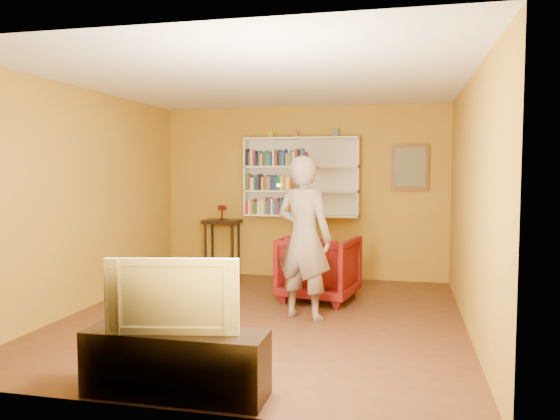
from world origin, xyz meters
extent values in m
cube|color=#4A2A18|center=(0.00, 0.00, -0.06)|extent=(5.30, 5.80, 0.12)
cube|color=#A5791E|center=(0.00, 2.52, 1.35)|extent=(5.30, 0.04, 2.70)
cube|color=#A5791E|center=(0.00, -2.52, 1.35)|extent=(5.30, 0.04, 2.70)
cube|color=#A5791E|center=(-2.27, 0.00, 1.35)|extent=(0.04, 5.80, 2.70)
cube|color=#A5791E|center=(2.27, 0.00, 1.35)|extent=(0.04, 5.80, 2.70)
cube|color=white|center=(0.00, 0.00, 2.73)|extent=(5.30, 5.80, 0.06)
cube|color=white|center=(0.00, 2.48, 1.60)|extent=(1.80, 0.03, 1.20)
cube|color=white|center=(-0.89, 2.35, 1.60)|extent=(0.03, 0.28, 1.20)
cube|color=white|center=(0.89, 2.35, 1.60)|extent=(0.03, 0.28, 1.20)
cube|color=white|center=(0.00, 2.35, 1.00)|extent=(1.80, 0.28, 0.03)
cube|color=white|center=(0.00, 2.35, 1.38)|extent=(1.80, 0.28, 0.03)
cube|color=white|center=(0.00, 2.35, 1.76)|extent=(1.80, 0.28, 0.03)
cube|color=white|center=(0.00, 2.35, 2.20)|extent=(1.80, 0.28, 0.03)
cube|color=#B61C33|center=(-0.84, 2.29, 1.12)|extent=(0.04, 0.14, 0.20)
cube|color=white|center=(-0.81, 2.29, 1.13)|extent=(0.03, 0.14, 0.22)
cube|color=#A98121|center=(-0.77, 2.29, 1.12)|extent=(0.04, 0.14, 0.21)
cube|color=maroon|center=(-0.74, 2.31, 1.13)|extent=(0.02, 0.18, 0.24)
cube|color=#19732C|center=(-0.70, 2.31, 1.11)|extent=(0.04, 0.18, 0.19)
cube|color=white|center=(-0.66, 2.31, 1.11)|extent=(0.04, 0.18, 0.20)
cube|color=yellow|center=(-0.63, 2.30, 1.11)|extent=(0.02, 0.15, 0.19)
cube|color=white|center=(-0.59, 2.31, 1.13)|extent=(0.04, 0.18, 0.23)
cube|color=#A98121|center=(-0.56, 2.30, 1.14)|extent=(0.03, 0.16, 0.26)
cube|color=#207378|center=(-0.52, 2.31, 1.12)|extent=(0.03, 0.19, 0.21)
cube|color=#502164|center=(-0.48, 2.31, 1.15)|extent=(0.03, 0.18, 0.26)
cube|color=white|center=(-0.44, 2.30, 1.14)|extent=(0.03, 0.16, 0.25)
cube|color=#207378|center=(-0.40, 2.30, 1.12)|extent=(0.04, 0.17, 0.21)
cube|color=#B61C33|center=(-0.36, 2.30, 1.14)|extent=(0.03, 0.16, 0.26)
cube|color=navy|center=(-0.33, 2.31, 1.12)|extent=(0.03, 0.18, 0.21)
cube|color=#19732C|center=(-0.30, 2.30, 1.14)|extent=(0.02, 0.16, 0.26)
cube|color=navy|center=(-0.27, 2.31, 1.13)|extent=(0.02, 0.17, 0.24)
cube|color=#B61C33|center=(-0.24, 2.31, 1.13)|extent=(0.04, 0.17, 0.23)
cube|color=#A98121|center=(-0.20, 2.30, 1.12)|extent=(0.04, 0.16, 0.21)
cube|color=#19732C|center=(-0.84, 2.30, 1.52)|extent=(0.04, 0.16, 0.26)
cube|color=#B61C33|center=(-0.80, 2.31, 1.51)|extent=(0.03, 0.19, 0.24)
cube|color=white|center=(-0.76, 2.29, 1.49)|extent=(0.04, 0.15, 0.20)
cube|color=#19732C|center=(-0.72, 2.30, 1.51)|extent=(0.03, 0.17, 0.23)
cube|color=navy|center=(-0.68, 2.31, 1.51)|extent=(0.04, 0.19, 0.24)
cube|color=black|center=(-0.64, 2.30, 1.52)|extent=(0.04, 0.17, 0.25)
cube|color=yellow|center=(-0.59, 2.31, 1.50)|extent=(0.03, 0.17, 0.21)
cube|color=#B61C33|center=(-0.56, 2.30, 1.50)|extent=(0.03, 0.17, 0.22)
cube|color=#207378|center=(-0.53, 2.30, 1.51)|extent=(0.03, 0.17, 0.24)
cube|color=#A98121|center=(-0.49, 2.30, 1.50)|extent=(0.04, 0.16, 0.21)
cube|color=navy|center=(-0.45, 2.30, 1.51)|extent=(0.03, 0.15, 0.24)
cube|color=navy|center=(-0.41, 2.30, 1.51)|extent=(0.04, 0.15, 0.24)
cube|color=#19732C|center=(-0.37, 2.30, 1.50)|extent=(0.04, 0.16, 0.21)
cube|color=#207378|center=(-0.32, 2.31, 1.51)|extent=(0.03, 0.18, 0.24)
cube|color=yellow|center=(-0.28, 2.31, 1.51)|extent=(0.04, 0.18, 0.23)
cube|color=#A98121|center=(-0.23, 2.29, 1.51)|extent=(0.04, 0.15, 0.23)
cube|color=white|center=(-0.20, 2.30, 1.50)|extent=(0.03, 0.15, 0.21)
cube|color=yellow|center=(-0.17, 2.31, 1.51)|extent=(0.03, 0.18, 0.23)
cube|color=maroon|center=(-0.12, 2.30, 1.50)|extent=(0.04, 0.15, 0.21)
cube|color=maroon|center=(-0.08, 2.30, 1.53)|extent=(0.03, 0.16, 0.26)
cube|color=#207378|center=(-0.05, 2.30, 1.50)|extent=(0.04, 0.17, 0.22)
cube|color=black|center=(-0.85, 2.30, 1.90)|extent=(0.03, 0.16, 0.26)
cube|color=navy|center=(-0.81, 2.30, 1.88)|extent=(0.03, 0.17, 0.22)
cube|color=yellow|center=(-0.77, 2.31, 1.90)|extent=(0.04, 0.18, 0.25)
cube|color=#502164|center=(-0.72, 2.31, 1.89)|extent=(0.04, 0.19, 0.24)
cube|color=black|center=(-0.68, 2.29, 1.87)|extent=(0.03, 0.14, 0.19)
cube|color=#207378|center=(-0.64, 2.29, 1.89)|extent=(0.02, 0.15, 0.23)
cube|color=yellow|center=(-0.61, 2.30, 1.87)|extent=(0.03, 0.16, 0.19)
cube|color=#502164|center=(-0.58, 2.31, 1.88)|extent=(0.04, 0.19, 0.21)
cube|color=#19732C|center=(-0.53, 2.30, 1.89)|extent=(0.04, 0.16, 0.23)
cube|color=#207378|center=(-0.49, 2.30, 1.87)|extent=(0.04, 0.17, 0.20)
cube|color=navy|center=(-0.45, 2.31, 1.88)|extent=(0.02, 0.18, 0.22)
cube|color=white|center=(-0.42, 2.31, 1.90)|extent=(0.03, 0.18, 0.26)
cube|color=maroon|center=(-0.38, 2.30, 1.88)|extent=(0.04, 0.17, 0.21)
cube|color=black|center=(-0.33, 2.29, 1.90)|extent=(0.03, 0.14, 0.25)
cube|color=navy|center=(-0.30, 2.29, 1.89)|extent=(0.03, 0.14, 0.23)
cube|color=#207378|center=(-0.27, 2.29, 1.88)|extent=(0.03, 0.15, 0.21)
cube|color=navy|center=(-0.24, 2.30, 1.90)|extent=(0.03, 0.17, 0.25)
cube|color=yellow|center=(-0.21, 2.29, 1.87)|extent=(0.02, 0.14, 0.19)
cube|color=#A98121|center=(-0.17, 2.29, 1.88)|extent=(0.03, 0.14, 0.21)
cube|color=#207378|center=(-0.14, 2.29, 1.89)|extent=(0.03, 0.14, 0.24)
cube|color=white|center=(-0.10, 2.30, 1.88)|extent=(0.04, 0.15, 0.22)
cube|color=#B61C33|center=(-0.05, 2.30, 1.90)|extent=(0.04, 0.17, 0.26)
cube|color=black|center=(-0.01, 2.29, 1.89)|extent=(0.04, 0.15, 0.24)
cube|color=#207378|center=(0.03, 2.30, 1.91)|extent=(0.04, 0.16, 0.27)
cube|color=#502164|center=(0.08, 2.31, 1.88)|extent=(0.04, 0.19, 0.21)
cube|color=olive|center=(-0.48, 2.35, 2.27)|extent=(0.08, 0.08, 0.11)
cube|color=brown|center=(-0.08, 2.35, 2.26)|extent=(0.07, 0.07, 0.10)
cube|color=#49577B|center=(0.54, 2.35, 2.27)|extent=(0.08, 0.08, 0.12)
cube|color=brown|center=(1.65, 2.46, 1.75)|extent=(0.55, 0.04, 0.70)
cube|color=gray|center=(1.65, 2.44, 1.75)|extent=(0.45, 0.02, 0.58)
cylinder|color=black|center=(-1.49, 2.09, 0.43)|extent=(0.04, 0.04, 0.86)
cylinder|color=black|center=(-1.04, 2.09, 0.43)|extent=(0.04, 0.04, 0.86)
cylinder|color=black|center=(-1.49, 2.41, 0.43)|extent=(0.04, 0.04, 0.86)
cylinder|color=black|center=(-1.04, 2.41, 0.43)|extent=(0.04, 0.04, 0.86)
cube|color=black|center=(-1.26, 2.25, 0.89)|extent=(0.56, 0.43, 0.06)
cylinder|color=maroon|center=(-1.26, 2.25, 0.93)|extent=(0.10, 0.10, 0.02)
cylinder|color=maroon|center=(-1.26, 2.25, 1.00)|extent=(0.03, 0.03, 0.13)
ellipsoid|color=maroon|center=(-1.26, 2.25, 1.11)|extent=(0.14, 0.14, 0.09)
cylinder|color=#FDE2AD|center=(-1.20, 2.25, 1.10)|extent=(0.01, 0.01, 0.10)
cylinder|color=#FDE2AD|center=(-1.20, 2.28, 1.10)|extent=(0.01, 0.01, 0.10)
cylinder|color=#FDE2AD|center=(-1.23, 2.31, 1.10)|extent=(0.01, 0.01, 0.10)
cylinder|color=#FDE2AD|center=(-1.26, 2.32, 1.10)|extent=(0.01, 0.01, 0.10)
cylinder|color=#FDE2AD|center=(-1.30, 2.31, 1.10)|extent=(0.01, 0.01, 0.10)
cylinder|color=#FDE2AD|center=(-1.32, 2.28, 1.10)|extent=(0.01, 0.01, 0.10)
cylinder|color=#FDE2AD|center=(-1.33, 2.25, 1.10)|extent=(0.01, 0.01, 0.10)
cylinder|color=#FDE2AD|center=(-1.32, 2.22, 1.10)|extent=(0.01, 0.01, 0.10)
cylinder|color=#FDE2AD|center=(-1.30, 2.19, 1.10)|extent=(0.01, 0.01, 0.10)
cylinder|color=#FDE2AD|center=(-1.26, 2.18, 1.10)|extent=(0.01, 0.01, 0.10)
cylinder|color=#FDE2AD|center=(-1.23, 2.19, 1.10)|extent=(0.01, 0.01, 0.10)
cylinder|color=#FDE2AD|center=(-1.20, 2.22, 1.10)|extent=(0.01, 0.01, 0.10)
imported|color=#4F050A|center=(0.50, 1.01, 0.43)|extent=(1.07, 1.09, 0.86)
imported|color=#6F5D51|center=(0.46, 0.08, 0.94)|extent=(0.79, 0.65, 1.87)
cube|color=white|center=(0.25, -0.24, 1.55)|extent=(0.04, 0.15, 0.04)
cube|color=black|center=(-0.09, -2.25, 0.25)|extent=(1.39, 0.42, 0.50)
imported|color=black|center=(-0.09, -2.25, 0.78)|extent=(0.99, 0.32, 0.57)
camera|label=1|loc=(1.57, -6.00, 1.71)|focal=35.00mm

